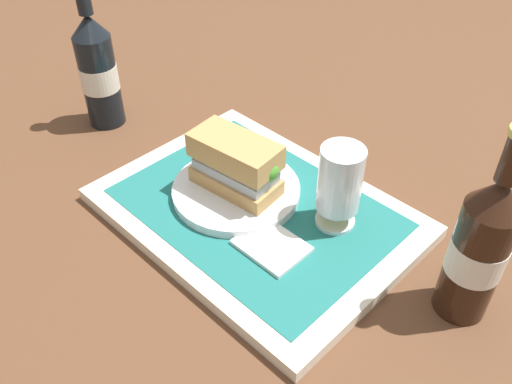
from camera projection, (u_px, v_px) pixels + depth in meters
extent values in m
plane|color=brown|center=(256.00, 218.00, 0.81)|extent=(3.00, 3.00, 0.00)
cube|color=beige|center=(256.00, 213.00, 0.80)|extent=(0.44, 0.32, 0.02)
cube|color=#1E6B66|center=(256.00, 207.00, 0.80)|extent=(0.38, 0.27, 0.00)
cylinder|color=white|center=(238.00, 189.00, 0.82)|extent=(0.19, 0.19, 0.01)
cube|color=tan|center=(238.00, 179.00, 0.80)|extent=(0.14, 0.08, 0.02)
cube|color=#9EA3A8|center=(238.00, 168.00, 0.79)|extent=(0.13, 0.07, 0.02)
cube|color=silver|center=(238.00, 162.00, 0.78)|extent=(0.12, 0.06, 0.01)
sphere|color=#47932D|center=(266.00, 170.00, 0.75)|extent=(0.04, 0.04, 0.04)
cube|color=tan|center=(237.00, 149.00, 0.77)|extent=(0.14, 0.08, 0.04)
cylinder|color=silver|center=(335.00, 220.00, 0.77)|extent=(0.06, 0.06, 0.01)
cylinder|color=silver|center=(336.00, 212.00, 0.76)|extent=(0.01, 0.01, 0.02)
cylinder|color=silver|center=(340.00, 179.00, 0.72)|extent=(0.06, 0.06, 0.09)
cylinder|color=gold|center=(338.00, 193.00, 0.74)|extent=(0.06, 0.06, 0.05)
cylinder|color=white|center=(340.00, 177.00, 0.72)|extent=(0.05, 0.05, 0.01)
cube|color=white|center=(272.00, 246.00, 0.73)|extent=(0.09, 0.07, 0.01)
cylinder|color=black|center=(475.00, 261.00, 0.63)|extent=(0.06, 0.06, 0.17)
cylinder|color=silver|center=(476.00, 256.00, 0.63)|extent=(0.07, 0.07, 0.05)
cone|color=black|center=(500.00, 195.00, 0.57)|extent=(0.06, 0.06, 0.04)
cylinder|color=black|center=(100.00, 81.00, 0.95)|extent=(0.06, 0.06, 0.17)
cylinder|color=silver|center=(99.00, 77.00, 0.95)|extent=(0.07, 0.07, 0.05)
cone|color=black|center=(89.00, 25.00, 0.89)|extent=(0.06, 0.06, 0.04)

